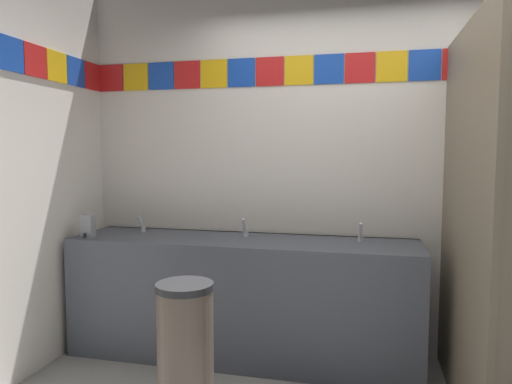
% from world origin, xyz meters
% --- Properties ---
extents(wall_back, '(4.36, 0.09, 2.79)m').
position_xyz_m(wall_back, '(-0.00, 1.45, 1.40)').
color(wall_back, silver).
rests_on(wall_back, ground_plane).
extents(vanity_counter, '(2.46, 0.60, 0.85)m').
position_xyz_m(vanity_counter, '(-0.90, 1.11, 0.44)').
color(vanity_counter, '#4C515B').
rests_on(vanity_counter, ground_plane).
extents(faucet_left, '(0.04, 0.10, 0.14)m').
position_xyz_m(faucet_left, '(-1.72, 1.20, 0.91)').
color(faucet_left, silver).
rests_on(faucet_left, vanity_counter).
extents(faucet_center, '(0.04, 0.10, 0.14)m').
position_xyz_m(faucet_center, '(-0.90, 1.20, 0.91)').
color(faucet_center, silver).
rests_on(faucet_center, vanity_counter).
extents(faucet_right, '(0.04, 0.10, 0.14)m').
position_xyz_m(faucet_right, '(-0.08, 1.20, 0.91)').
color(faucet_right, silver).
rests_on(faucet_right, vanity_counter).
extents(soap_dispenser, '(0.09, 0.09, 0.16)m').
position_xyz_m(soap_dispenser, '(-2.01, 0.93, 0.93)').
color(soap_dispenser, gray).
rests_on(soap_dispenser, vanity_counter).
extents(stall_divider, '(0.92, 1.33, 2.18)m').
position_xyz_m(stall_divider, '(0.66, 0.50, 1.09)').
color(stall_divider, '#726651').
rests_on(stall_divider, ground_plane).
extents(trash_bin, '(0.32, 0.32, 0.75)m').
position_xyz_m(trash_bin, '(-1.01, 0.31, 0.38)').
color(trash_bin, brown).
rests_on(trash_bin, ground_plane).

